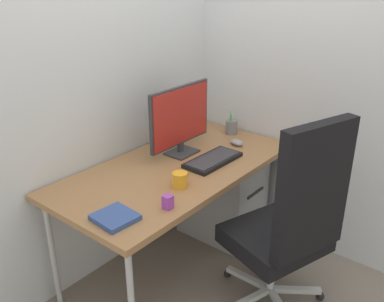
% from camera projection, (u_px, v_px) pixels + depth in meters
% --- Properties ---
extents(ground_plane, '(8.00, 8.00, 0.00)m').
position_uv_depth(ground_plane, '(179.00, 265.00, 2.76)').
color(ground_plane, slate).
extents(wall_back, '(2.88, 0.04, 2.80)m').
position_uv_depth(wall_back, '(123.00, 44.00, 2.45)').
color(wall_back, silver).
rests_on(wall_back, ground_plane).
extents(wall_side_right, '(0.04, 2.11, 2.80)m').
position_uv_depth(wall_side_right, '(279.00, 38.00, 2.67)').
color(wall_side_right, silver).
rests_on(wall_side_right, ground_plane).
extents(desk, '(1.53, 0.76, 0.73)m').
position_uv_depth(desk, '(177.00, 172.00, 2.50)').
color(desk, '#996B42').
rests_on(desk, ground_plane).
extents(office_chair, '(0.62, 0.64, 1.17)m').
position_uv_depth(office_chair, '(291.00, 221.00, 2.17)').
color(office_chair, black).
rests_on(office_chair, ground_plane).
extents(filing_cabinet, '(0.39, 0.55, 0.60)m').
position_uv_depth(filing_cabinet, '(222.00, 196.00, 3.01)').
color(filing_cabinet, '#9EA0A5').
rests_on(filing_cabinet, ground_plane).
extents(monitor, '(0.52, 0.15, 0.43)m').
position_uv_depth(monitor, '(180.00, 118.00, 2.57)').
color(monitor, '#333338').
rests_on(monitor, desk).
extents(keyboard, '(0.39, 0.19, 0.03)m').
position_uv_depth(keyboard, '(213.00, 160.00, 2.53)').
color(keyboard, black).
rests_on(keyboard, desk).
extents(mouse, '(0.09, 0.11, 0.04)m').
position_uv_depth(mouse, '(237.00, 142.00, 2.77)').
color(mouse, gray).
rests_on(mouse, desk).
extents(pen_holder, '(0.08, 0.08, 0.17)m').
position_uv_depth(pen_holder, '(231.00, 127.00, 2.96)').
color(pen_holder, slate).
rests_on(pen_holder, desk).
extents(notebook, '(0.19, 0.20, 0.03)m').
position_uv_depth(notebook, '(115.00, 217.00, 1.93)').
color(notebook, '#334C8C').
rests_on(notebook, desk).
extents(coffee_mug, '(0.12, 0.08, 0.08)m').
position_uv_depth(coffee_mug, '(180.00, 180.00, 2.22)').
color(coffee_mug, orange).
rests_on(coffee_mug, desk).
extents(desk_clamp_accessory, '(0.04, 0.04, 0.07)m').
position_uv_depth(desk_clamp_accessory, '(168.00, 202.00, 2.02)').
color(desk_clamp_accessory, purple).
rests_on(desk_clamp_accessory, desk).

